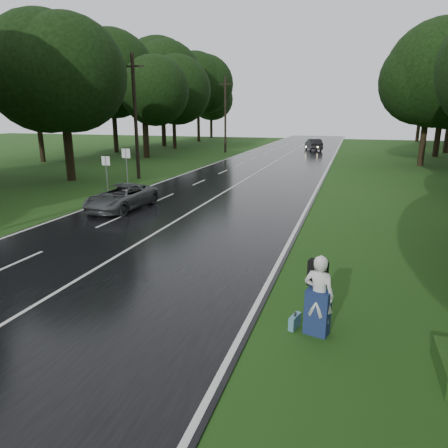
{
  "coord_description": "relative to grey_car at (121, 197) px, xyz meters",
  "views": [
    {
      "loc": [
        8.0,
        -8.56,
        5.12
      ],
      "look_at": [
        3.58,
        5.44,
        1.1
      ],
      "focal_mm": 32.49,
      "sensor_mm": 36.0,
      "label": 1
    }
  ],
  "objects": [
    {
      "name": "tree_right_f",
      "position": [
        21.46,
        36.2,
        -0.71
      ],
      "size": [
        8.44,
        8.44,
        13.19
      ],
      "primitive_type": null,
      "color": "black",
      "rests_on": "ground"
    },
    {
      "name": "lane_center",
      "position": [
        3.88,
        9.55,
        -0.66
      ],
      "size": [
        0.12,
        140.0,
        0.01
      ],
      "primitive_type": "cube",
      "color": "silver",
      "rests_on": "road"
    },
    {
      "name": "utility_pole_mid",
      "position": [
        -4.62,
        10.19,
        -0.71
      ],
      "size": [
        1.8,
        0.28,
        9.52
      ],
      "primitive_type": null,
      "color": "black",
      "rests_on": "ground"
    },
    {
      "name": "utility_pole_far",
      "position": [
        -4.62,
        33.88,
        -0.71
      ],
      "size": [
        1.8,
        0.28,
        9.74
      ],
      "primitive_type": null,
      "color": "black",
      "rests_on": "ground"
    },
    {
      "name": "road_sign_a",
      "position": [
        -3.32,
        3.76,
        -0.71
      ],
      "size": [
        0.59,
        0.1,
        2.44
      ],
      "primitive_type": null,
      "color": "white",
      "rests_on": "ground"
    },
    {
      "name": "tree_left_e",
      "position": [
        -11.63,
        24.78,
        -0.71
      ],
      "size": [
        8.83,
        8.83,
        13.8
      ],
      "primitive_type": null,
      "color": "black",
      "rests_on": "ground"
    },
    {
      "name": "road",
      "position": [
        3.88,
        9.55,
        -0.69
      ],
      "size": [
        12.0,
        140.0,
        0.04
      ],
      "primitive_type": "cube",
      "color": "black",
      "rests_on": "ground"
    },
    {
      "name": "tree_left_d",
      "position": [
        -9.21,
        7.72,
        -0.71
      ],
      "size": [
        9.05,
        9.05,
        14.14
      ],
      "primitive_type": null,
      "color": "black",
      "rests_on": "ground"
    },
    {
      "name": "ground",
      "position": [
        3.88,
        -10.45,
        -0.71
      ],
      "size": [
        160.0,
        160.0,
        0.0
      ],
      "primitive_type": "plane",
      "color": "#1F4313",
      "rests_on": "ground"
    },
    {
      "name": "hitchhiker",
      "position": [
        11.37,
        -10.01,
        0.22
      ],
      "size": [
        0.82,
        0.77,
        1.99
      ],
      "color": "silver",
      "rests_on": "ground"
    },
    {
      "name": "road_sign_b",
      "position": [
        -3.32,
        6.28,
        -0.71
      ],
      "size": [
        0.66,
        0.1,
        2.73
      ],
      "primitive_type": null,
      "color": "white",
      "rests_on": "ground"
    },
    {
      "name": "suitcase",
      "position": [
        10.84,
        -9.92,
        -0.54
      ],
      "size": [
        0.26,
        0.5,
        0.34
      ],
      "primitive_type": "cube",
      "rotation": [
        0.0,
        0.0,
        6.0
      ],
      "color": "teal",
      "rests_on": "ground"
    },
    {
      "name": "tree_right_e",
      "position": [
        18.41,
        25.93,
        -0.71
      ],
      "size": [
        9.54,
        9.54,
        14.9
      ],
      "primitive_type": null,
      "color": "black",
      "rests_on": "ground"
    },
    {
      "name": "far_car",
      "position": [
        6.42,
        40.82,
        0.12
      ],
      "size": [
        3.02,
        5.07,
        1.58
      ],
      "primitive_type": "imported",
      "rotation": [
        0.0,
        0.0,
        3.44
      ],
      "color": "black",
      "rests_on": "road"
    },
    {
      "name": "grey_car",
      "position": [
        0.0,
        0.0,
        0.0
      ],
      "size": [
        2.47,
        4.91,
        1.33
      ],
      "primitive_type": "imported",
      "rotation": [
        0.0,
        0.0,
        6.23
      ],
      "color": "#454749",
      "rests_on": "road"
    },
    {
      "name": "tree_left_f",
      "position": [
        -13.68,
        37.49,
        -0.71
      ],
      "size": [
        8.99,
        8.99,
        14.05
      ],
      "primitive_type": null,
      "color": "black",
      "rests_on": "ground"
    }
  ]
}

